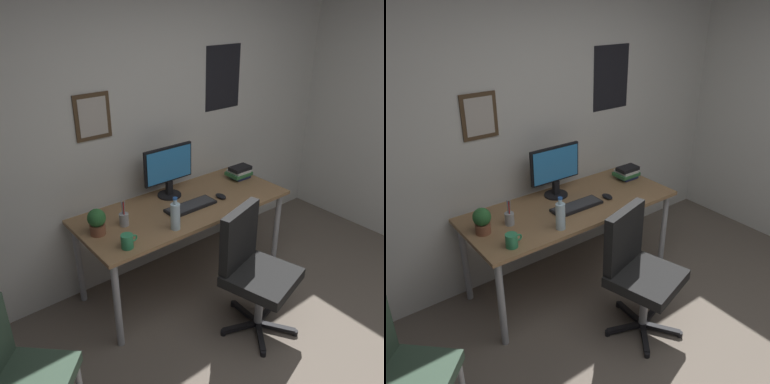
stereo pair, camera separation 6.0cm
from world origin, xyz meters
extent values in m
cube|color=silver|center=(0.00, 2.15, 1.30)|extent=(4.40, 0.08, 2.60)
cube|color=#4C3823|center=(-0.50, 2.11, 1.47)|extent=(0.28, 0.02, 0.34)
cube|color=beige|center=(-0.50, 2.09, 1.47)|extent=(0.22, 0.00, 0.28)
cube|color=black|center=(0.78, 2.11, 1.61)|extent=(0.40, 0.01, 0.56)
cube|color=#936D47|center=(0.03, 1.70, 0.73)|extent=(1.76, 0.73, 0.03)
cylinder|color=#9EA0A5|center=(-0.79, 1.40, 0.36)|extent=(0.05, 0.05, 0.72)
cylinder|color=#9EA0A5|center=(0.84, 1.40, 0.36)|extent=(0.05, 0.05, 0.72)
cylinder|color=#9EA0A5|center=(-0.79, 2.01, 0.36)|extent=(0.05, 0.05, 0.72)
cylinder|color=#9EA0A5|center=(0.84, 2.01, 0.36)|extent=(0.05, 0.05, 0.72)
cube|color=black|center=(0.10, 0.90, 0.46)|extent=(0.57, 0.57, 0.08)
cube|color=black|center=(0.05, 1.10, 0.72)|extent=(0.42, 0.18, 0.45)
cylinder|color=#9EA0A5|center=(0.10, 0.90, 0.21)|extent=(0.07, 0.07, 0.42)
cube|color=black|center=(0.24, 0.94, 0.04)|extent=(0.28, 0.11, 0.03)
cylinder|color=black|center=(0.37, 0.98, 0.02)|extent=(0.05, 0.05, 0.04)
cube|color=black|center=(0.11, 1.04, 0.04)|extent=(0.05, 0.28, 0.03)
cylinder|color=black|center=(0.12, 1.18, 0.02)|extent=(0.05, 0.05, 0.04)
cube|color=black|center=(-0.03, 0.95, 0.04)|extent=(0.28, 0.14, 0.03)
cylinder|color=black|center=(-0.16, 1.00, 0.02)|extent=(0.05, 0.05, 0.04)
cube|color=black|center=(0.02, 0.79, 0.04)|extent=(0.21, 0.24, 0.03)
cylinder|color=black|center=(-0.07, 0.68, 0.02)|extent=(0.05, 0.05, 0.04)
cube|color=black|center=(0.18, 0.79, 0.04)|extent=(0.19, 0.26, 0.03)
cylinder|color=black|center=(0.26, 0.67, 0.02)|extent=(0.05, 0.05, 0.04)
cylinder|color=black|center=(0.03, 1.91, 0.75)|extent=(0.20, 0.20, 0.01)
cube|color=black|center=(0.03, 1.91, 0.82)|extent=(0.05, 0.04, 0.12)
cube|color=black|center=(0.03, 1.92, 1.03)|extent=(0.46, 0.02, 0.30)
cube|color=#338CD8|center=(0.03, 1.90, 1.03)|extent=(0.43, 0.00, 0.27)
cube|color=black|center=(0.03, 1.63, 0.76)|extent=(0.43, 0.15, 0.02)
cube|color=#38383A|center=(0.03, 1.63, 0.77)|extent=(0.41, 0.13, 0.00)
ellipsoid|color=black|center=(0.33, 1.60, 0.76)|extent=(0.06, 0.11, 0.04)
cylinder|color=silver|center=(-0.26, 1.44, 0.85)|extent=(0.07, 0.07, 0.20)
cylinder|color=silver|center=(-0.26, 1.44, 0.97)|extent=(0.03, 0.03, 0.04)
cylinder|color=#2659B2|center=(-0.26, 1.44, 0.99)|extent=(0.03, 0.03, 0.01)
cylinder|color=#2D8C59|center=(-0.65, 1.44, 0.79)|extent=(0.08, 0.08, 0.10)
torus|color=#2D8C59|center=(-0.60, 1.44, 0.80)|extent=(0.05, 0.01, 0.05)
cylinder|color=brown|center=(-0.73, 1.72, 0.78)|extent=(0.11, 0.11, 0.07)
sphere|color=#2D6B33|center=(-0.73, 1.72, 0.88)|extent=(0.13, 0.13, 0.13)
ellipsoid|color=#287A38|center=(-0.76, 1.75, 0.87)|extent=(0.07, 0.08, 0.02)
ellipsoid|color=#287A38|center=(-0.70, 1.75, 0.89)|extent=(0.07, 0.08, 0.02)
ellipsoid|color=#287A38|center=(-0.75, 1.69, 0.88)|extent=(0.08, 0.07, 0.02)
cylinder|color=#9EA0A5|center=(-0.52, 1.72, 0.79)|extent=(0.07, 0.07, 0.09)
cylinder|color=#263FBF|center=(-0.52, 1.73, 0.87)|extent=(0.01, 0.01, 0.13)
cylinder|color=red|center=(-0.52, 1.71, 0.87)|extent=(0.01, 0.01, 0.13)
cylinder|color=black|center=(-0.52, 1.71, 0.87)|extent=(0.01, 0.01, 0.13)
cylinder|color=#9EA0A5|center=(-0.51, 1.72, 0.88)|extent=(0.01, 0.03, 0.14)
cylinder|color=#9EA0A5|center=(-0.53, 1.72, 0.88)|extent=(0.01, 0.02, 0.14)
cube|color=navy|center=(0.76, 1.81, 0.76)|extent=(0.15, 0.12, 0.03)
cube|color=#33723F|center=(0.74, 1.81, 0.79)|extent=(0.21, 0.17, 0.03)
cube|color=silver|center=(0.74, 1.81, 0.82)|extent=(0.16, 0.16, 0.02)
cube|color=black|center=(0.75, 1.80, 0.85)|extent=(0.19, 0.12, 0.03)
camera|label=1|loc=(-1.74, -0.61, 2.26)|focal=37.87mm
camera|label=2|loc=(-1.69, -0.65, 2.26)|focal=37.87mm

